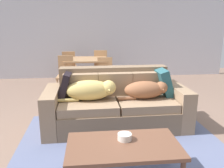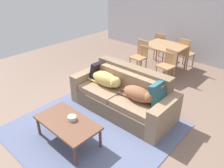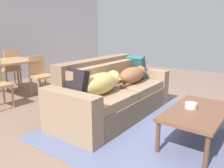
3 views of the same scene
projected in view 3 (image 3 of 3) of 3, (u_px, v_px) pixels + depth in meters
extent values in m
plane|color=#7F6455|center=(123.00, 118.00, 3.70)|extent=(10.00, 10.00, 0.00)
cube|color=slate|center=(160.00, 128.00, 3.31)|extent=(2.91, 2.85, 0.01)
cube|color=#78604A|center=(115.00, 105.00, 3.75)|extent=(1.84, 0.99, 0.36)
cube|color=#92755A|center=(97.00, 98.00, 3.33)|extent=(0.90, 0.94, 0.13)
cube|color=#92755A|center=(129.00, 86.00, 4.05)|extent=(0.90, 0.94, 0.13)
cube|color=#78604A|center=(98.00, 72.00, 3.82)|extent=(1.83, 0.27, 0.45)
cube|color=#92755A|center=(83.00, 81.00, 3.28)|extent=(0.56, 0.17, 0.38)
cube|color=#92755A|center=(107.00, 75.00, 3.72)|extent=(0.56, 0.17, 0.38)
cube|color=#92755A|center=(125.00, 70.00, 4.16)|extent=(0.56, 0.17, 0.38)
cube|color=#92755A|center=(70.00, 116.00, 2.91)|extent=(0.24, 0.96, 0.66)
cube|color=#92755A|center=(144.00, 85.00, 4.51)|extent=(0.24, 0.96, 0.66)
ellipsoid|color=tan|center=(100.00, 84.00, 3.26)|extent=(0.72, 0.32, 0.32)
sphere|color=tan|center=(113.00, 78.00, 3.48)|extent=(0.23, 0.23, 0.23)
cone|color=#998349|center=(119.00, 79.00, 3.43)|extent=(0.10, 0.13, 0.10)
cylinder|color=tan|center=(89.00, 98.00, 3.01)|extent=(0.32, 0.06, 0.05)
ellipsoid|color=brown|center=(132.00, 75.00, 3.95)|extent=(0.65, 0.33, 0.28)
sphere|color=brown|center=(140.00, 71.00, 4.14)|extent=(0.20, 0.20, 0.20)
cone|color=brown|center=(145.00, 72.00, 4.09)|extent=(0.09, 0.11, 0.09)
cylinder|color=brown|center=(126.00, 85.00, 3.71)|extent=(0.29, 0.06, 0.05)
cube|color=black|center=(74.00, 85.00, 3.05)|extent=(0.23, 0.44, 0.45)
cube|color=#26555C|center=(134.00, 68.00, 4.33)|extent=(0.28, 0.46, 0.48)
cube|color=brown|center=(197.00, 112.00, 2.82)|extent=(1.17, 0.65, 0.04)
cylinder|color=brown|center=(207.00, 152.00, 2.30)|extent=(0.05, 0.05, 0.40)
cylinder|color=brown|center=(158.00, 137.00, 2.62)|extent=(0.05, 0.05, 0.40)
cylinder|color=brown|center=(188.00, 111.00, 3.45)|extent=(0.05, 0.05, 0.40)
cylinder|color=silver|center=(191.00, 105.00, 2.88)|extent=(0.15, 0.15, 0.07)
cube|color=tan|center=(5.00, 62.00, 4.68)|extent=(1.11, 0.95, 0.04)
cylinder|color=#976F4B|center=(39.00, 78.00, 4.92)|extent=(0.05, 0.05, 0.74)
cylinder|color=#976F4B|center=(18.00, 73.00, 5.41)|extent=(0.05, 0.05, 0.74)
cylinder|color=#A0764F|center=(13.00, 97.00, 4.11)|extent=(0.04, 0.04, 0.41)
cylinder|color=#A0764F|center=(4.00, 94.00, 4.31)|extent=(0.04, 0.04, 0.41)
cube|color=tan|center=(42.00, 76.00, 4.73)|extent=(0.45, 0.45, 0.04)
cube|color=tan|center=(37.00, 65.00, 4.80)|extent=(0.36, 0.08, 0.40)
cylinder|color=#A0764F|center=(39.00, 90.00, 4.55)|extent=(0.04, 0.04, 0.43)
cylinder|color=#A0764F|center=(54.00, 87.00, 4.79)|extent=(0.04, 0.04, 0.43)
cylinder|color=#A0764F|center=(31.00, 87.00, 4.79)|extent=(0.04, 0.04, 0.43)
cylinder|color=#A0764F|center=(46.00, 84.00, 5.02)|extent=(0.04, 0.04, 0.43)
cube|color=tan|center=(10.00, 70.00, 5.43)|extent=(0.44, 0.44, 0.04)
cube|color=tan|center=(12.00, 60.00, 5.25)|extent=(0.36, 0.07, 0.47)
cylinder|color=#A0764F|center=(15.00, 77.00, 5.72)|extent=(0.04, 0.04, 0.44)
cylinder|color=#A0764F|center=(1.00, 79.00, 5.48)|extent=(0.04, 0.04, 0.44)
cylinder|color=#A0764F|center=(21.00, 79.00, 5.50)|extent=(0.04, 0.04, 0.44)
cylinder|color=#A0764F|center=(7.00, 81.00, 5.26)|extent=(0.04, 0.04, 0.44)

